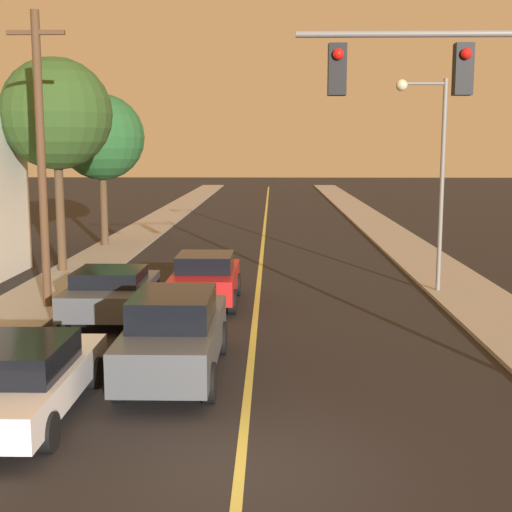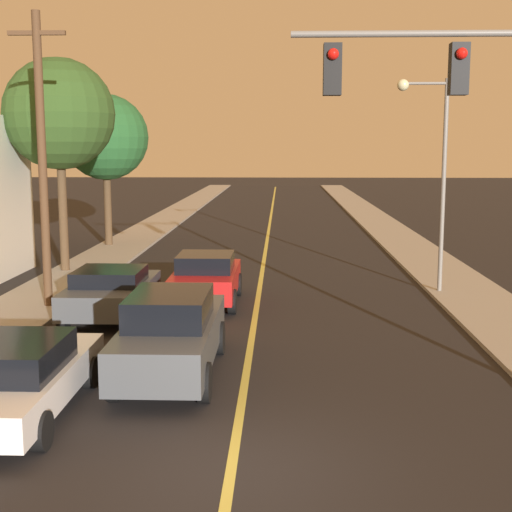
# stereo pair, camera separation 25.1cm
# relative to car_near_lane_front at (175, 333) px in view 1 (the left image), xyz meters

# --- Properties ---
(ground_plane) EXTENTS (200.00, 200.00, 0.00)m
(ground_plane) POSITION_rel_car_near_lane_front_xyz_m (1.51, -4.33, -0.91)
(ground_plane) COLOR black
(road_surface) EXTENTS (10.82, 80.00, 0.01)m
(road_surface) POSITION_rel_car_near_lane_front_xyz_m (1.51, 31.67, -0.90)
(road_surface) COLOR black
(road_surface) RESTS_ON ground
(sidewalk_left) EXTENTS (2.50, 80.00, 0.12)m
(sidewalk_left) POSITION_rel_car_near_lane_front_xyz_m (-5.14, 31.67, -0.85)
(sidewalk_left) COLOR #9E998E
(sidewalk_left) RESTS_ON ground
(sidewalk_right) EXTENTS (2.50, 80.00, 0.12)m
(sidewalk_right) POSITION_rel_car_near_lane_front_xyz_m (8.17, 31.67, -0.85)
(sidewalk_right) COLOR #9E998E
(sidewalk_right) RESTS_ON ground
(car_near_lane_front) EXTENTS (1.89, 4.97, 1.77)m
(car_near_lane_front) POSITION_rel_car_near_lane_front_xyz_m (0.00, 0.00, 0.00)
(car_near_lane_front) COLOR #474C51
(car_near_lane_front) RESTS_ON ground
(car_near_lane_second) EXTENTS (1.94, 4.05, 1.54)m
(car_near_lane_second) POSITION_rel_car_near_lane_front_xyz_m (-0.00, 6.74, -0.10)
(car_near_lane_second) COLOR red
(car_near_lane_second) RESTS_ON ground
(car_outer_lane_front) EXTENTS (2.06, 4.64, 1.38)m
(car_outer_lane_front) POSITION_rel_car_near_lane_front_xyz_m (-2.38, -2.29, -0.19)
(car_outer_lane_front) COLOR white
(car_outer_lane_front) RESTS_ON ground
(car_outer_lane_second) EXTENTS (2.11, 4.07, 1.41)m
(car_outer_lane_second) POSITION_rel_car_near_lane_front_xyz_m (-2.38, 4.81, -0.15)
(car_outer_lane_second) COLOR #474C51
(car_outer_lane_second) RESTS_ON ground
(traffic_signal_mast) EXTENTS (5.04, 0.42, 6.75)m
(traffic_signal_mast) POSITION_rel_car_near_lane_front_xyz_m (5.77, -0.97, 4.03)
(traffic_signal_mast) COLOR slate
(traffic_signal_mast) RESTS_ON ground
(streetlamp_right) EXTENTS (1.60, 0.36, 6.60)m
(streetlamp_right) POSITION_rel_car_near_lane_front_xyz_m (6.90, 8.47, 3.47)
(streetlamp_right) COLOR slate
(streetlamp_right) RESTS_ON ground
(utility_pole_left) EXTENTS (1.60, 0.24, 8.21)m
(utility_pole_left) POSITION_rel_car_near_lane_front_xyz_m (-4.49, 5.92, 3.48)
(utility_pole_left) COLOR #513823
(utility_pole_left) RESTS_ON ground
(tree_left_near) EXTENTS (4.00, 4.00, 7.71)m
(tree_left_near) POSITION_rel_car_near_lane_front_xyz_m (-5.81, 11.85, 4.90)
(tree_left_near) COLOR #4C3823
(tree_left_near) RESTS_ON ground
(tree_left_far) EXTENTS (3.91, 3.91, 6.92)m
(tree_left_far) POSITION_rel_car_near_lane_front_xyz_m (-5.85, 18.79, 4.16)
(tree_left_far) COLOR #4C3823
(tree_left_far) RESTS_ON ground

